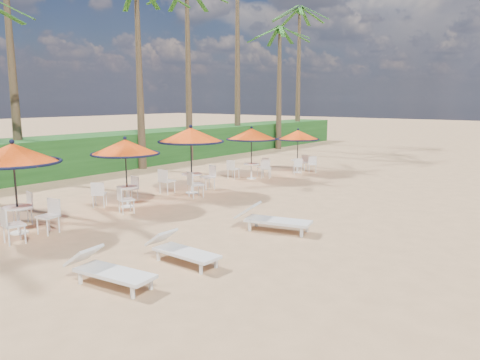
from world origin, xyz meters
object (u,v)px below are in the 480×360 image
object	(u,v)px
station_3	(252,140)
lounger_far	(271,218)
station_4	(299,140)
lounger_near	(107,269)
station_2	(191,143)
station_1	(124,156)
lounger_mid	(180,249)
station_0	(15,165)

from	to	relation	value
station_3	lounger_far	xyz separation A→B (m)	(5.55, -6.64, -1.40)
station_3	station_4	distance (m)	2.94
station_3	lounger_near	size ratio (longest dim) A/B	1.18
station_2	lounger_far	bearing A→B (deg)	-24.65
station_1	lounger_mid	bearing A→B (deg)	-27.36
station_2	lounger_mid	xyz separation A→B (m)	(5.22, -5.83, -1.63)
station_1	lounger_mid	world-z (taller)	station_1
station_2	station_3	world-z (taller)	station_2
lounger_near	lounger_far	size ratio (longest dim) A/B	0.92
station_4	station_2	bearing A→B (deg)	-95.03
station_0	station_1	distance (m)	3.82
station_1	lounger_mid	xyz separation A→B (m)	(5.37, -2.78, -1.44)
station_0	lounger_far	xyz separation A→B (m)	(5.26, 4.39, -1.53)
station_2	station_3	distance (m)	4.18
station_4	lounger_mid	size ratio (longest dim) A/B	1.17
station_3	station_4	size ratio (longest dim) A/B	1.09
station_4	lounger_far	world-z (taller)	station_4
station_0	lounger_near	distance (m)	5.17
station_1	lounger_far	bearing A→B (deg)	6.04
lounger_near	lounger_far	world-z (taller)	lounger_far
lounger_near	station_4	bearing A→B (deg)	99.04
station_2	lounger_near	bearing A→B (deg)	-56.78
station_0	station_1	world-z (taller)	station_0
station_1	lounger_far	xyz separation A→B (m)	(5.53, 0.58, -1.40)
station_2	lounger_mid	size ratio (longest dim) A/B	1.41
station_1	lounger_near	xyz separation A→B (m)	(5.14, -4.57, -1.42)
station_0	lounger_mid	xyz separation A→B (m)	(5.10, 1.03, -1.57)
lounger_near	lounger_mid	bearing A→B (deg)	75.17
station_1	station_4	size ratio (longest dim) A/B	1.09
lounger_far	station_4	bearing A→B (deg)	102.00
station_0	station_2	world-z (taller)	station_2
station_0	lounger_near	size ratio (longest dim) A/B	1.27
station_0	lounger_mid	bearing A→B (deg)	11.41
station_3	lounger_near	distance (m)	12.96
station_3	lounger_far	distance (m)	8.77
station_0	lounger_mid	distance (m)	5.43
station_4	lounger_far	bearing A→B (deg)	-63.30
station_0	station_2	distance (m)	6.86
station_2	lounger_near	xyz separation A→B (m)	(4.99, -7.63, -1.61)
station_3	station_4	bearing A→B (deg)	74.48
station_1	station_2	bearing A→B (deg)	87.26
station_1	lounger_mid	distance (m)	6.21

